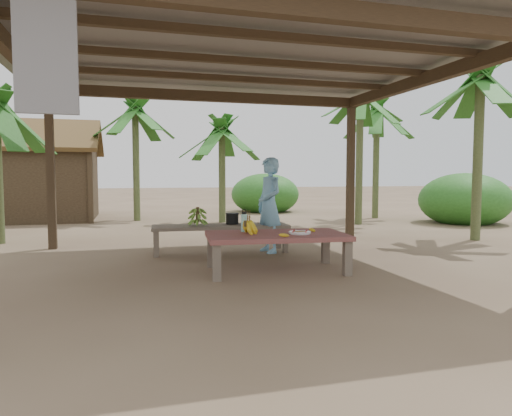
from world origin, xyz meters
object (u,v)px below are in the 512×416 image
object	(u,v)px
cooking_pot	(232,219)
ripe_banana_bunch	(245,227)
water_flask	(244,222)
work_table	(276,238)
plate	(300,233)
bench	(221,228)
woman	(269,205)

from	to	relation	value
cooking_pot	ripe_banana_bunch	bearing A→B (deg)	-96.58
water_flask	cooking_pot	xyz separation A→B (m)	(0.15, 1.42, -0.09)
work_table	plate	world-z (taller)	plate
cooking_pot	plate	bearing A→B (deg)	-75.36
bench	woman	world-z (taller)	woman
cooking_pot	woman	bearing A→B (deg)	-26.88
water_flask	bench	bearing A→B (deg)	92.60
work_table	water_flask	world-z (taller)	water_flask
plate	woman	size ratio (longest dim) A/B	0.18
cooking_pot	water_flask	bearing A→B (deg)	-96.06
plate	work_table	bearing A→B (deg)	153.54
woman	work_table	bearing A→B (deg)	-25.08
plate	woman	bearing A→B (deg)	87.41
work_table	ripe_banana_bunch	distance (m)	0.43
bench	woman	distance (m)	0.88
ripe_banana_bunch	woman	xyz separation A→B (m)	(0.74, 1.35, 0.18)
bench	cooking_pot	xyz separation A→B (m)	(0.21, 0.08, 0.14)
work_table	ripe_banana_bunch	xyz separation A→B (m)	(-0.40, 0.08, 0.16)
bench	plate	world-z (taller)	plate
bench	woman	size ratio (longest dim) A/B	1.44
water_flask	cooking_pot	world-z (taller)	water_flask
woman	bench	bearing A→B (deg)	-116.01
ripe_banana_bunch	plate	bearing A→B (deg)	-17.93
work_table	cooking_pot	xyz separation A→B (m)	(-0.21, 1.72, 0.10)
plate	cooking_pot	distance (m)	1.92
ripe_banana_bunch	woman	size ratio (longest dim) A/B	0.20
bench	cooking_pot	size ratio (longest dim) A/B	10.72
plate	ripe_banana_bunch	bearing A→B (deg)	162.07
bench	woman	bearing A→B (deg)	-10.53
woman	cooking_pot	bearing A→B (deg)	-128.34
work_table	bench	xyz separation A→B (m)	(-0.42, 1.63, -0.04)
bench	ripe_banana_bunch	xyz separation A→B (m)	(0.02, -1.55, 0.20)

